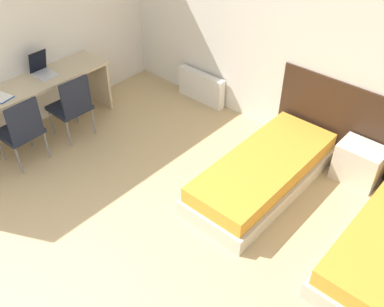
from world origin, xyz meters
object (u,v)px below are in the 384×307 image
Objects in this scene: bed_near_window at (263,173)px; laptop at (42,70)px; nightstand at (359,163)px; chair_near_laptop at (72,105)px; chair_near_notebook at (21,129)px.

bed_near_window is 3.13m from laptop.
bed_near_window is at bearing -132.56° from nightstand.
bed_near_window is at bearing 19.87° from chair_near_laptop.
bed_near_window is 3.96× the size of nightstand.
chair_near_notebook is 2.93× the size of laptop.
bed_near_window is at bearing 16.23° from laptop.
laptop is at bearing 123.56° from chair_near_notebook.
chair_near_notebook is at bearing -147.14° from bed_near_window.
nightstand is at bearing 35.08° from chair_near_notebook.
nightstand is 3.63m from chair_near_laptop.
chair_near_laptop is 0.60m from laptop.
chair_near_laptop reaches higher than nightstand.
nightstand is at bearing 24.43° from laptop.
chair_near_laptop is at bearing -160.79° from bed_near_window.
nightstand is at bearing 28.40° from chair_near_laptop.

